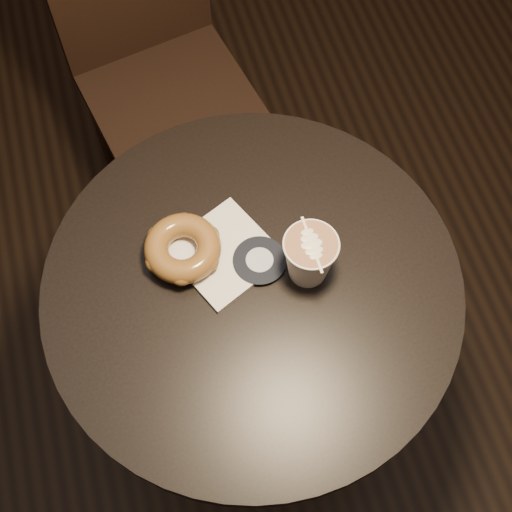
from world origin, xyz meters
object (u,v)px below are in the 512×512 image
chair (150,43)px  pastry_bag (224,253)px  latte_cup (309,258)px  cafe_table (253,326)px  doughnut (183,248)px

chair → pastry_bag: chair is taller
chair → latte_cup: size_ratio=9.62×
cafe_table → latte_cup: latte_cup is taller
chair → latte_cup: bearing=-91.6°
latte_cup → cafe_table: bearing=177.8°
cafe_table → chair: chair is taller
chair → doughnut: (-0.06, -0.68, 0.24)m
chair → doughnut: 0.73m
doughnut → latte_cup: bearing=-23.7°
pastry_bag → latte_cup: size_ratio=1.53×
pastry_bag → doughnut: size_ratio=1.19×
cafe_table → pastry_bag: 0.22m
chair → latte_cup: chair is taller
chair → latte_cup: 0.82m
doughnut → latte_cup: latte_cup is taller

